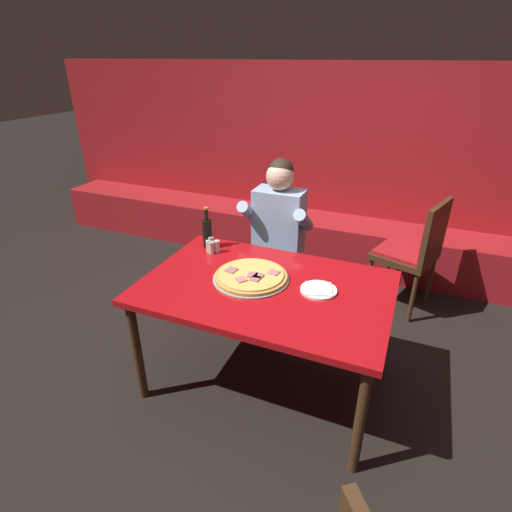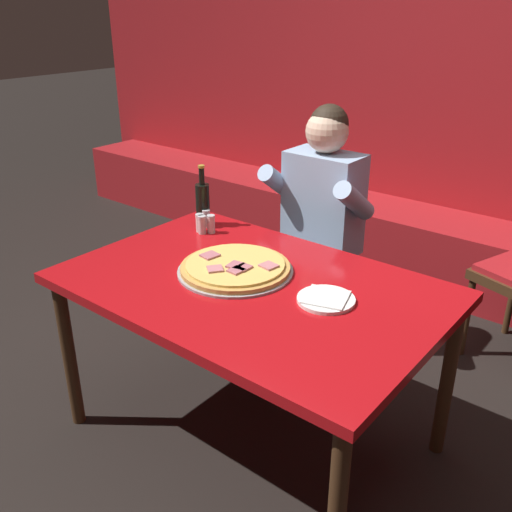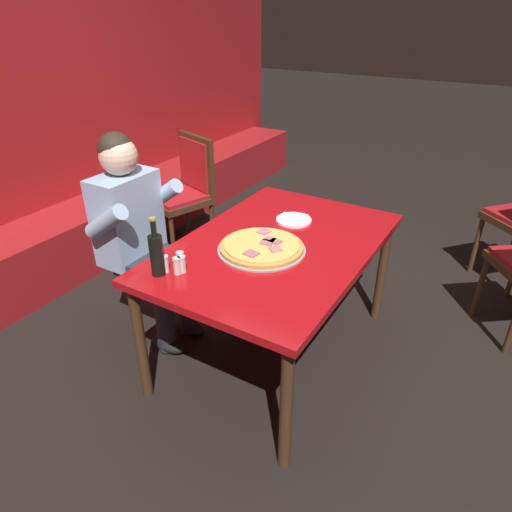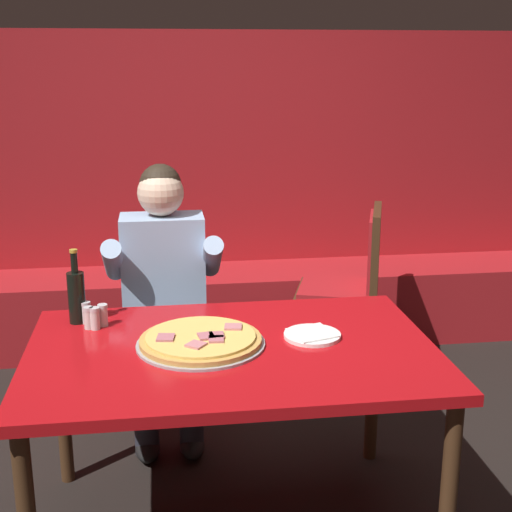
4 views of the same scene
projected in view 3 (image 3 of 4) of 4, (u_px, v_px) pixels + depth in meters
The scene contains 13 objects.
ground_plane at pixel (274, 350), 2.80m from camera, with size 24.00×24.00×0.00m, color black.
booth_wall_panel at pixel (15, 147), 3.32m from camera, with size 6.80×0.16×1.90m, color #A3191E.
booth_bench at pixel (65, 245), 3.53m from camera, with size 6.46×0.48×0.46m, color #A3191E.
main_dining_table at pixel (276, 255), 2.47m from camera, with size 1.44×0.96×0.74m.
pizza at pixel (262, 247), 2.36m from camera, with size 0.46×0.46×0.05m.
plate_white_paper at pixel (294, 220), 2.69m from camera, with size 0.21×0.21×0.02m.
beer_bottle at pixel (157, 254), 2.11m from camera, with size 0.07×0.07×0.29m.
shaker_black_pepper at pixel (165, 265), 2.16m from camera, with size 0.04×0.04×0.09m.
shaker_red_pepper_flakes at pixel (180, 261), 2.20m from camera, with size 0.04×0.04×0.09m.
shaker_oregano at pixel (177, 267), 2.15m from camera, with size 0.04×0.04×0.09m.
shaker_parmesan at pixel (182, 265), 2.16m from camera, with size 0.04×0.04×0.09m.
diner_seated_blue_shirt at pixel (140, 233), 2.64m from camera, with size 0.53×0.53×1.27m.
dining_chair_near_right at pixel (185, 187), 3.70m from camera, with size 0.56×0.56×0.96m.
Camera 3 is at (-1.91, -1.02, 1.87)m, focal length 32.00 mm.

